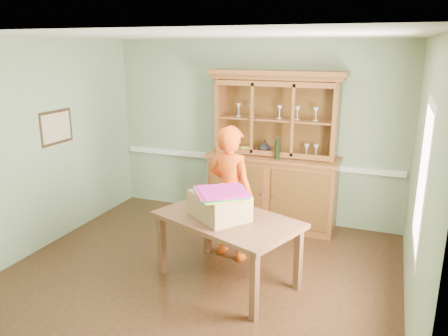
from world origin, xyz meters
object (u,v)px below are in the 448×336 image
at_px(person, 231,193).
at_px(china_hutch, 273,173).
at_px(dining_table, 228,225).
at_px(cardboard_box, 219,205).

bearing_deg(person, china_hutch, -83.94).
xyz_separation_m(dining_table, cardboard_box, (-0.09, -0.03, 0.23)).
bearing_deg(dining_table, person, 128.31).
bearing_deg(cardboard_box, china_hutch, 86.41).
distance_m(dining_table, cardboard_box, 0.25).
bearing_deg(cardboard_box, person, 98.84).
relative_size(china_hutch, person, 1.34).
relative_size(china_hutch, cardboard_box, 3.79).
xyz_separation_m(china_hutch, cardboard_box, (-0.12, -1.84, 0.12)).
relative_size(dining_table, person, 1.05).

